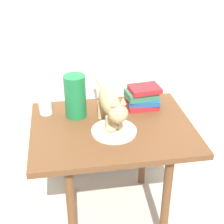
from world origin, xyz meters
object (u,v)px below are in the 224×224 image
(plate, at_px, (114,131))
(bread_roll, at_px, (111,126))
(book_stack, at_px, (143,97))
(candle_jar, at_px, (46,107))
(green_vase, at_px, (75,96))
(side_table, at_px, (112,139))
(cat, at_px, (111,104))

(plate, xyz_separation_m, bread_roll, (-0.01, -0.00, 0.03))
(book_stack, relative_size, candle_jar, 2.29)
(green_vase, distance_m, candle_jar, 0.18)
(candle_jar, bearing_deg, plate, -36.95)
(side_table, height_order, bread_roll, bread_roll)
(bread_roll, distance_m, book_stack, 0.32)
(cat, distance_m, book_stack, 0.29)
(book_stack, bearing_deg, green_vase, -174.04)
(plate, bearing_deg, green_vase, 130.76)
(side_table, bearing_deg, book_stack, 40.99)
(green_vase, xyz_separation_m, candle_jar, (-0.16, 0.05, -0.08))
(green_vase, bearing_deg, side_table, -38.23)
(side_table, xyz_separation_m, book_stack, (0.20, 0.17, 0.14))
(side_table, distance_m, candle_jar, 0.40)
(bread_roll, bearing_deg, side_table, 77.81)
(cat, xyz_separation_m, green_vase, (-0.16, 0.15, -0.02))
(bread_roll, xyz_separation_m, green_vase, (-0.16, 0.20, 0.08))
(green_vase, bearing_deg, bread_roll, -51.46)
(cat, height_order, green_vase, green_vase)
(green_vase, bearing_deg, candle_jar, 162.37)
(plate, relative_size, cat, 0.47)
(cat, height_order, book_stack, cat)
(cat, bearing_deg, candle_jar, 148.04)
(book_stack, relative_size, green_vase, 0.85)
(cat, distance_m, green_vase, 0.22)
(book_stack, bearing_deg, plate, -130.61)
(plate, height_order, green_vase, green_vase)
(side_table, xyz_separation_m, candle_jar, (-0.33, 0.19, 0.12))
(plate, height_order, bread_roll, bread_roll)
(bread_roll, bearing_deg, book_stack, 47.95)
(plate, distance_m, candle_jar, 0.41)
(plate, height_order, cat, cat)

